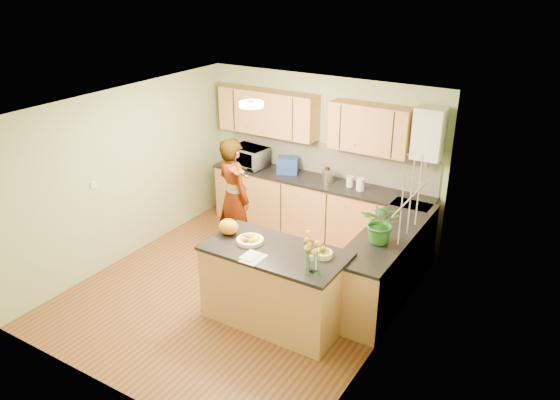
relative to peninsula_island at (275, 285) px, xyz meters
The scene contains 28 objects.
floor 0.96m from the peninsula_island, 153.94° to the left, with size 4.50×4.50×0.00m, color brown.
ceiling 2.18m from the peninsula_island, 153.94° to the left, with size 4.00×4.50×0.02m, color silver.
wall_back 2.82m from the peninsula_island, 105.87° to the left, with size 4.00×0.02×2.50m, color #9DAE7C.
wall_front 2.17m from the peninsula_island, 111.50° to the right, with size 4.00×0.02×2.50m, color #9DAE7C.
wall_left 2.87m from the peninsula_island, behind, with size 0.02×4.50×2.50m, color #9DAE7C.
wall_right 1.51m from the peninsula_island, 16.13° to the left, with size 0.02×4.50×2.50m, color #9DAE7C.
back_counter 2.40m from the peninsula_island, 105.54° to the left, with size 3.64×0.62×0.94m.
right_counter 1.55m from the peninsula_island, 51.76° to the left, with size 0.62×2.24×0.94m.
splashback 2.77m from the peninsula_island, 103.90° to the left, with size 3.60×0.02×0.52m, color white.
upper_cabinets 2.94m from the peninsula_island, 110.61° to the left, with size 3.20×0.34×0.70m.
boiler 2.99m from the peninsula_island, 68.69° to the left, with size 0.40×0.30×0.86m.
window_right 1.90m from the peninsula_island, 37.64° to the left, with size 0.01×1.30×1.05m.
light_switch 2.86m from the peninsula_island, behind, with size 0.02×0.09×0.09m, color white.
ceiling_lamp 2.21m from the peninsula_island, 138.24° to the left, with size 0.30×0.30×0.07m.
peninsula_island is the anchor object (origin of this frame).
fruit_dish 0.64m from the peninsula_island, behind, with size 0.32×0.32×0.11m.
orange_bowl 0.78m from the peninsula_island, 15.26° to the left, with size 0.21×0.21×0.12m.
flower_vase 1.02m from the peninsula_island, 16.70° to the right, with size 0.26×0.26×0.48m.
orange_bag 0.91m from the peninsula_island, behind, with size 0.26×0.22×0.19m, color orange.
papers 0.58m from the peninsula_island, 108.43° to the right, with size 0.22×0.29×0.01m, color silver.
violinist 1.90m from the peninsula_island, 140.76° to the left, with size 0.65×0.43×1.79m, color tan.
violin 1.83m from the peninsula_island, 142.36° to the left, with size 0.63×0.25×0.13m, color #541405, non-canonical shape.
microwave 3.04m from the peninsula_island, 130.05° to the left, with size 0.60×0.41×0.33m, color white.
blue_box 2.69m from the peninsula_island, 117.36° to the left, with size 0.33×0.24×0.26m, color navy.
kettle 2.40m from the peninsula_island, 101.74° to the left, with size 0.16×0.16×0.30m.
jar_cream 2.38m from the peninsula_island, 92.80° to the left, with size 0.10×0.10×0.16m, color #FAF2C8.
jar_white 2.33m from the peninsula_island, 87.95° to the left, with size 0.12×0.12×0.19m, color white.
potted_plant 1.48m from the peninsula_island, 42.51° to the left, with size 0.47×0.41×0.53m, color #276A23.
Camera 1 is at (3.70, -5.10, 4.04)m, focal length 35.00 mm.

